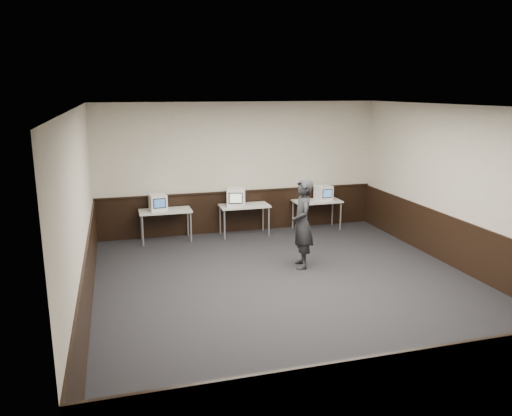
{
  "coord_description": "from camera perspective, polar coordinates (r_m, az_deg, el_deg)",
  "views": [
    {
      "loc": [
        -2.94,
        -7.81,
        3.47
      ],
      "look_at": [
        -0.27,
        1.6,
        1.15
      ],
      "focal_mm": 35.0,
      "sensor_mm": 36.0,
      "label": 1
    }
  ],
  "objects": [
    {
      "name": "emac_right",
      "position": [
        12.73,
        7.73,
        1.73
      ],
      "size": [
        0.41,
        0.43,
        0.37
      ],
      "rotation": [
        0.0,
        0.0,
        0.12
      ],
      "color": "white",
      "rests_on": "desk_right"
    },
    {
      "name": "right_wall",
      "position": [
        10.3,
        23.26,
        1.78
      ],
      "size": [
        0.0,
        8.0,
        8.0
      ],
      "primitive_type": "plane",
      "rotation": [
        1.57,
        0.0,
        -1.57
      ],
      "color": "beige",
      "rests_on": "ground"
    },
    {
      "name": "emac_left",
      "position": [
        11.74,
        -11.14,
        0.64
      ],
      "size": [
        0.42,
        0.44,
        0.38
      ],
      "rotation": [
        0.0,
        0.0,
        0.1
      ],
      "color": "white",
      "rests_on": "desk_left"
    },
    {
      "name": "left_wall",
      "position": [
        8.05,
        -19.36,
        -0.86
      ],
      "size": [
        0.0,
        8.0,
        8.0
      ],
      "primitive_type": "plane",
      "rotation": [
        1.57,
        0.0,
        1.57
      ],
      "color": "beige",
      "rests_on": "ground"
    },
    {
      "name": "floor",
      "position": [
        9.04,
        4.48,
        -9.28
      ],
      "size": [
        8.0,
        8.0,
        0.0
      ],
      "primitive_type": "plane",
      "color": "black",
      "rests_on": "ground"
    },
    {
      "name": "emac_center",
      "position": [
        11.96,
        -2.28,
        1.25
      ],
      "size": [
        0.54,
        0.56,
        0.43
      ],
      "rotation": [
        0.0,
        0.0,
        -0.28
      ],
      "color": "white",
      "rests_on": "desk_center"
    },
    {
      "name": "back_wall",
      "position": [
        12.32,
        -1.84,
        4.6
      ],
      "size": [
        7.0,
        0.0,
        7.0
      ],
      "primitive_type": "plane",
      "rotation": [
        1.57,
        0.0,
        0.0
      ],
      "color": "beige",
      "rests_on": "ground"
    },
    {
      "name": "wainscot_rail",
      "position": [
        12.38,
        -1.77,
        1.92
      ],
      "size": [
        6.98,
        0.06,
        0.04
      ],
      "primitive_type": "cube",
      "color": "black",
      "rests_on": "wainscot_back"
    },
    {
      "name": "front_wall",
      "position": [
        5.17,
        20.51,
        -8.8
      ],
      "size": [
        7.0,
        0.0,
        7.0
      ],
      "primitive_type": "plane",
      "rotation": [
        -1.57,
        0.0,
        0.0
      ],
      "color": "beige",
      "rests_on": "ground"
    },
    {
      "name": "desk_right",
      "position": [
        12.71,
        6.98,
        0.56
      ],
      "size": [
        1.2,
        0.6,
        0.75
      ],
      "color": "beige",
      "rests_on": "ground"
    },
    {
      "name": "desk_left",
      "position": [
        11.8,
        -10.32,
        -0.56
      ],
      "size": [
        1.2,
        0.6,
        0.75
      ],
      "color": "beige",
      "rests_on": "ground"
    },
    {
      "name": "ceiling",
      "position": [
        8.35,
        4.89,
        11.44
      ],
      "size": [
        8.0,
        8.0,
        0.0
      ],
      "primitive_type": "plane",
      "rotation": [
        3.14,
        0.0,
        0.0
      ],
      "color": "white",
      "rests_on": "back_wall"
    },
    {
      "name": "wainscot_left",
      "position": [
        8.38,
        -18.64,
        -8.17
      ],
      "size": [
        0.04,
        7.98,
        1.0
      ],
      "primitive_type": "cube",
      "color": "black",
      "rests_on": "left_wall"
    },
    {
      "name": "wainscot_back",
      "position": [
        12.51,
        -1.78,
        -0.39
      ],
      "size": [
        6.98,
        0.04,
        1.0
      ],
      "primitive_type": "cube",
      "color": "black",
      "rests_on": "back_wall"
    },
    {
      "name": "person",
      "position": [
        9.9,
        5.32,
        -1.82
      ],
      "size": [
        0.54,
        0.72,
        1.78
      ],
      "primitive_type": "imported",
      "rotation": [
        0.0,
        0.0,
        -1.77
      ],
      "color": "black",
      "rests_on": "ground"
    },
    {
      "name": "wainscot_front",
      "position": [
        5.67,
        19.43,
        -19.1
      ],
      "size": [
        6.98,
        0.04,
        1.0
      ],
      "primitive_type": "cube",
      "color": "black",
      "rests_on": "front_wall"
    },
    {
      "name": "desk_center",
      "position": [
        12.11,
        -1.35,
        0.02
      ],
      "size": [
        1.2,
        0.6,
        0.75
      ],
      "color": "beige",
      "rests_on": "ground"
    },
    {
      "name": "wainscot_right",
      "position": [
        10.54,
        22.63,
        -4.09
      ],
      "size": [
        0.04,
        7.98,
        1.0
      ],
      "primitive_type": "cube",
      "color": "black",
      "rests_on": "right_wall"
    }
  ]
}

